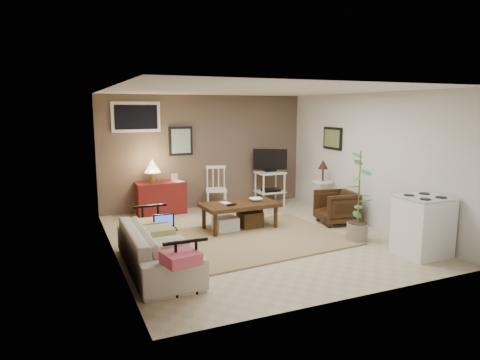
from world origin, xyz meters
name	(u,v)px	position (x,y,z in m)	size (l,w,h in m)	color
floor	(256,238)	(0.00, 0.00, 0.00)	(5.00, 5.00, 0.00)	#C1B293
art_back	(181,141)	(-0.55, 2.48, 1.45)	(0.50, 0.03, 0.60)	black
art_right	(333,138)	(2.23, 1.05, 1.52)	(0.03, 0.60, 0.45)	black
window	(136,117)	(-1.45, 2.48, 1.95)	(0.96, 0.03, 0.60)	silver
rug	(258,238)	(0.01, -0.07, 0.01)	(2.71, 2.17, 0.03)	#977E58
coffee_table	(239,214)	(-0.05, 0.55, 0.28)	(1.38, 0.76, 0.51)	#39200F
sofa	(157,241)	(-1.80, -0.73, 0.39)	(1.97, 0.58, 0.77)	beige
sofa_pillows	(164,239)	(-1.75, -0.96, 0.47)	(0.38, 1.88, 0.13)	beige
sofa_end_rails	(166,244)	(-1.69, -0.73, 0.33)	(0.53, 1.97, 0.66)	black
laptop	(165,225)	(-1.61, -0.39, 0.50)	(0.30, 0.22, 0.21)	black
red_console	(160,195)	(-1.07, 2.26, 0.39)	(0.97, 0.43, 1.13)	maroon
spindle_chair	(216,190)	(0.08, 2.09, 0.43)	(0.53, 0.53, 0.93)	silver
tv_stand	(270,176)	(1.35, 2.09, 0.66)	(0.65, 0.48, 1.25)	silver
side_table	(323,180)	(1.99, 1.02, 0.68)	(0.41, 0.41, 1.09)	silver
armchair	(336,206)	(1.76, 0.21, 0.34)	(0.66, 0.62, 0.68)	#311B0D
potted_plant	(359,193)	(1.42, -0.82, 0.79)	(0.37, 0.37, 1.49)	gray
stove	(423,226)	(1.86, -1.72, 0.44)	(0.68, 0.63, 0.88)	white
bowl	(256,195)	(0.28, 0.58, 0.59)	(0.23, 0.06, 0.23)	#39200F
book_table	(221,198)	(-0.36, 0.62, 0.58)	(0.15, 0.02, 0.20)	#39200F
book_console	(175,177)	(-0.78, 2.13, 0.76)	(0.16, 0.02, 0.22)	#39200F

